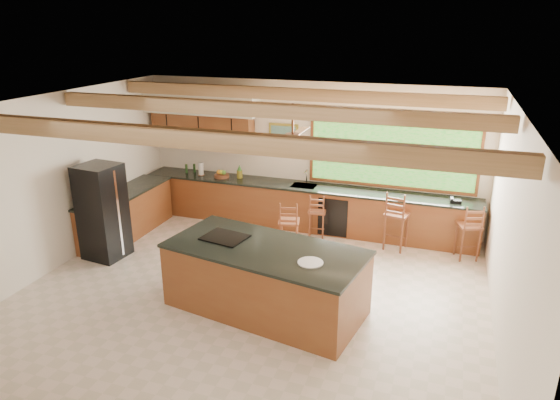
% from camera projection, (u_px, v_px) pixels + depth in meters
% --- Properties ---
extents(ground, '(7.20, 7.20, 0.00)m').
position_uv_depth(ground, '(252.00, 293.00, 8.00)').
color(ground, beige).
rests_on(ground, ground).
extents(room_shell, '(7.27, 6.54, 3.02)m').
position_uv_depth(room_shell, '(255.00, 149.00, 7.89)').
color(room_shell, white).
rests_on(room_shell, ground).
extents(counter_run, '(7.12, 3.10, 1.22)m').
position_uv_depth(counter_run, '(260.00, 208.00, 10.34)').
color(counter_run, brown).
rests_on(counter_run, ground).
extents(island, '(3.10, 1.85, 1.03)m').
position_uv_depth(island, '(266.00, 278.00, 7.41)').
color(island, brown).
rests_on(island, ground).
extents(refrigerator, '(0.75, 0.73, 1.75)m').
position_uv_depth(refrigerator, '(103.00, 212.00, 8.99)').
color(refrigerator, black).
rests_on(refrigerator, ground).
extents(bar_stool_a, '(0.46, 0.46, 1.05)m').
position_uv_depth(bar_stool_a, '(288.00, 223.00, 9.14)').
color(bar_stool_a, brown).
rests_on(bar_stool_a, ground).
extents(bar_stool_b, '(0.39, 0.39, 0.94)m').
position_uv_depth(bar_stool_b, '(316.00, 213.00, 9.83)').
color(bar_stool_b, brown).
rests_on(bar_stool_b, ground).
extents(bar_stool_c, '(0.49, 0.49, 1.07)m').
position_uv_depth(bar_stool_c, '(469.00, 227.00, 8.94)').
color(bar_stool_c, brown).
rests_on(bar_stool_c, ground).
extents(bar_stool_d, '(0.49, 0.49, 1.17)m').
position_uv_depth(bar_stool_d, '(397.00, 216.00, 9.30)').
color(bar_stool_d, brown).
rests_on(bar_stool_d, ground).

